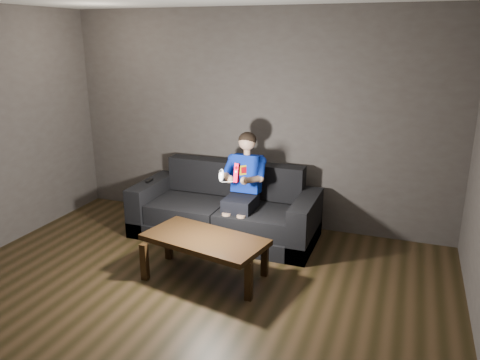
% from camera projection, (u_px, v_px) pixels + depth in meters
% --- Properties ---
extents(floor, '(5.00, 5.00, 0.00)m').
position_uv_depth(floor, '(161.00, 322.00, 4.02)').
color(floor, black).
rests_on(floor, ground).
extents(back_wall, '(5.00, 0.04, 2.70)m').
position_uv_depth(back_wall, '(255.00, 120.00, 5.86)').
color(back_wall, '#403936').
rests_on(back_wall, ground).
extents(sofa, '(2.21, 0.96, 0.85)m').
position_uv_depth(sofa, '(226.00, 214.00, 5.71)').
color(sofa, black).
rests_on(sofa, floor).
extents(child, '(0.50, 0.61, 1.23)m').
position_uv_depth(child, '(244.00, 180.00, 5.44)').
color(child, black).
rests_on(child, sofa).
extents(wii_remote_red, '(0.06, 0.08, 0.21)m').
position_uv_depth(wii_remote_red, '(237.00, 173.00, 4.92)').
color(wii_remote_red, red).
rests_on(wii_remote_red, child).
extents(nunchuk_white, '(0.06, 0.09, 0.15)m').
position_uv_depth(nunchuk_white, '(221.00, 175.00, 4.99)').
color(nunchuk_white, silver).
rests_on(nunchuk_white, child).
extents(wii_remote_black, '(0.04, 0.15, 0.03)m').
position_uv_depth(wii_remote_black, '(149.00, 181.00, 5.87)').
color(wii_remote_black, black).
rests_on(wii_remote_black, sofa).
extents(coffee_table, '(1.31, 0.84, 0.44)m').
position_uv_depth(coffee_table, '(205.00, 243.00, 4.66)').
color(coffee_table, black).
rests_on(coffee_table, floor).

